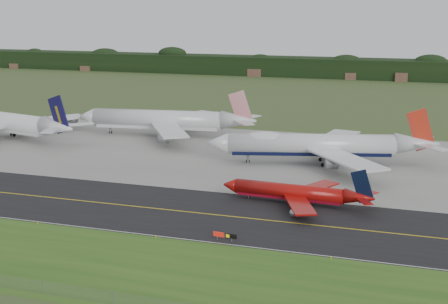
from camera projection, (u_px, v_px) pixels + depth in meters
ground at (190, 206)px, 139.12m from camera, size 600.00×600.00×0.00m
grass_verge at (117, 266)px, 106.66m from camera, size 400.00×30.00×0.01m
taxiway at (184, 211)px, 135.40m from camera, size 400.00×32.00×0.02m
apron at (251, 156)px, 186.41m from camera, size 400.00×78.00×0.01m
taxiway_centreline at (184, 211)px, 135.40m from camera, size 400.00×0.40×0.00m
taxiway_edge_line at (154, 236)px, 121.03m from camera, size 400.00×0.25×0.00m
perimeter_fence at (77, 293)px, 94.35m from camera, size 320.00×0.10×320.00m
horizon_treeline at (345, 69)px, 391.76m from camera, size 700.00×25.00×12.00m
jet_ba_747 at (319, 145)px, 175.19m from camera, size 64.16×52.11×16.34m
jet_red_737 at (297, 193)px, 140.11m from camera, size 34.96×28.51×9.45m
jet_navy_gold at (3, 122)px, 210.44m from camera, size 63.89×54.66×16.64m
jet_star_tail at (167, 120)px, 213.76m from camera, size 62.84×52.19×16.57m
taxiway_sign at (225, 235)px, 118.02m from camera, size 4.80×0.67×1.60m
edge_marker_left at (38, 223)px, 127.70m from camera, size 0.16×0.16×0.50m
edge_marker_center at (156, 237)px, 119.84m from camera, size 0.16×0.16×0.50m
edge_marker_right at (331, 258)px, 109.80m from camera, size 0.16×0.16×0.50m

